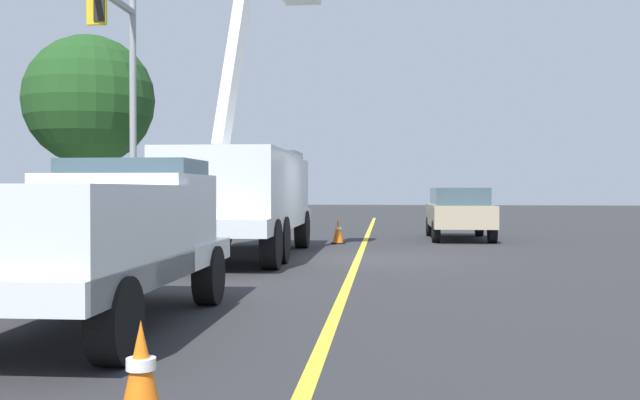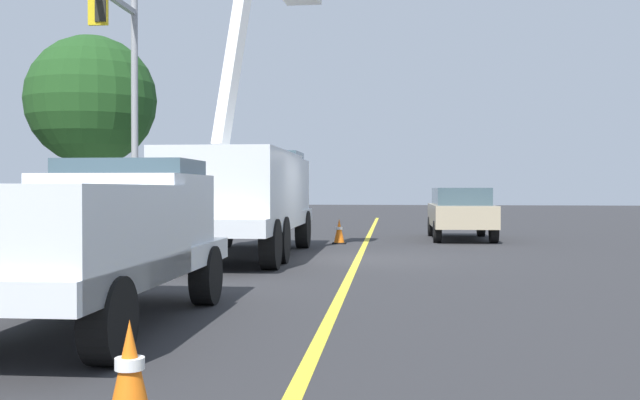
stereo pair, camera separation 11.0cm
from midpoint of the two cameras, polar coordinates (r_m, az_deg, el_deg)
The scene contains 10 objects.
ground at distance 17.69m, azimuth 3.09°, elevation -4.52°, with size 120.00×120.00×0.00m, color #2D2D30.
sidewalk_far_side at distance 19.92m, azimuth -22.08°, elevation -3.81°, with size 60.00×3.60×0.12m, color #9E9E99.
lane_centre_stripe at distance 17.69m, azimuth 3.09°, elevation -4.50°, with size 50.00×0.16×0.01m, color yellow.
utility_bucket_truck at distance 18.40m, azimuth -5.52°, elevation 0.77°, with size 8.30×3.20×7.71m.
service_pickup_truck at distance 9.28m, azimuth -16.89°, elevation -2.50°, with size 5.68×2.38×2.06m.
passing_minivan at distance 24.99m, azimuth 10.78°, elevation -0.73°, with size 4.87×2.11×1.69m.
traffic_cone_leading at distance 5.30m, azimuth -13.71°, elevation -13.07°, with size 0.40×0.40×0.78m.
traffic_cone_mid_front at distance 22.55m, azimuth 1.61°, elevation -2.41°, with size 0.40×0.40×0.75m.
traffic_signal_mast at distance 23.09m, azimuth -15.64°, elevation 10.62°, with size 7.57×0.69×7.95m.
street_tree_right at distance 27.44m, azimuth -16.93°, elevation 7.26°, with size 4.51×4.51×7.00m.
Camera 2 is at (-17.55, -1.50, 1.66)m, focal length 41.98 mm.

